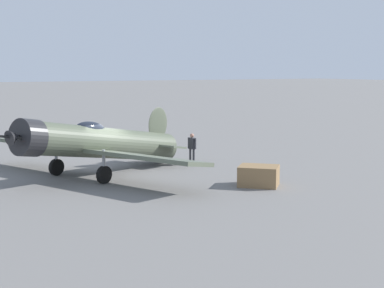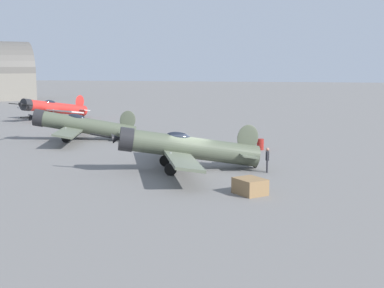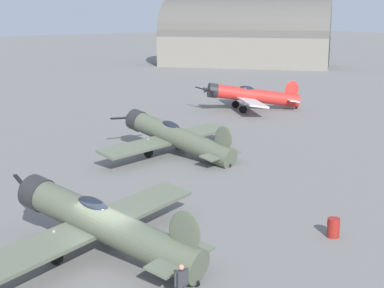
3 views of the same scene
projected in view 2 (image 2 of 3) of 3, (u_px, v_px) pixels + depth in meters
ground_plane at (192, 170)px, 36.65m from camera, size 400.00×400.00×0.00m
airplane_foreground at (184, 147)px, 36.34m from camera, size 11.20×12.99×3.16m
airplane_mid_apron at (81, 125)px, 51.09m from camera, size 10.11×12.70×3.19m
airplane_far_line at (53, 108)px, 70.05m from camera, size 11.05×9.96×3.16m
ground_crew_mechanic at (267, 157)px, 35.70m from camera, size 0.28×0.65×1.67m
equipment_crate at (250, 186)px, 29.70m from camera, size 2.15×2.15×0.89m
fuel_drum at (260, 144)px, 45.34m from camera, size 0.63×0.63×0.94m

